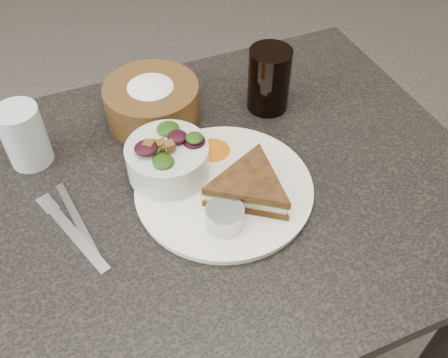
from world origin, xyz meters
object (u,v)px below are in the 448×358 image
at_px(sandwich, 250,186).
at_px(dressing_ramekin, 225,217).
at_px(salad_bowl, 167,155).
at_px(dining_table, 196,303).
at_px(bread_basket, 152,97).
at_px(dinner_plate, 224,189).
at_px(cola_glass, 269,77).
at_px(water_glass, 24,136).

relative_size(sandwich, dressing_ramekin, 2.71).
bearing_deg(salad_bowl, dining_table, -69.51).
bearing_deg(bread_basket, dining_table, -91.73).
xyz_separation_m(dining_table, dinner_plate, (0.06, -0.02, 0.38)).
distance_m(sandwich, cola_glass, 0.25).
bearing_deg(dressing_ramekin, salad_bowl, 107.34).
relative_size(sandwich, water_glass, 1.45).
xyz_separation_m(dining_table, cola_glass, (0.22, 0.15, 0.44)).
relative_size(sandwich, salad_bowl, 1.17).
xyz_separation_m(sandwich, dressing_ramekin, (-0.06, -0.04, -0.00)).
bearing_deg(salad_bowl, dinner_plate, -42.48).
height_order(bread_basket, cola_glass, cola_glass).
xyz_separation_m(bread_basket, cola_glass, (0.21, -0.05, 0.02)).
bearing_deg(dressing_ramekin, bread_basket, 94.09).
height_order(dining_table, salad_bowl, salad_bowl).
height_order(dining_table, water_glass, water_glass).
bearing_deg(dinner_plate, cola_glass, 46.54).
relative_size(salad_bowl, bread_basket, 0.78).
xyz_separation_m(dressing_ramekin, water_glass, (-0.25, 0.27, 0.03)).
xyz_separation_m(sandwich, bread_basket, (-0.08, 0.26, 0.02)).
height_order(sandwich, cola_glass, cola_glass).
height_order(dinner_plate, water_glass, water_glass).
height_order(dining_table, bread_basket, bread_basket).
distance_m(dining_table, salad_bowl, 0.43).
bearing_deg(water_glass, bread_basket, 6.11).
bearing_deg(dining_table, water_glass, 141.83).
bearing_deg(dining_table, dinner_plate, -22.68).
xyz_separation_m(dining_table, dressing_ramekin, (0.03, -0.10, 0.41)).
bearing_deg(cola_glass, dining_table, -145.81).
distance_m(dinner_plate, salad_bowl, 0.11).
xyz_separation_m(dining_table, water_glass, (-0.22, 0.18, 0.43)).
height_order(sandwich, salad_bowl, salad_bowl).
distance_m(salad_bowl, dressing_ramekin, 0.15).
xyz_separation_m(salad_bowl, cola_glass, (0.24, 0.11, 0.02)).
distance_m(dressing_ramekin, water_glass, 0.37).
distance_m(salad_bowl, water_glass, 0.25).
bearing_deg(salad_bowl, bread_basket, 82.10).
xyz_separation_m(dining_table, bread_basket, (0.01, 0.20, 0.42)).
bearing_deg(cola_glass, dinner_plate, -133.46).
distance_m(dressing_ramekin, cola_glass, 0.31).
bearing_deg(dining_table, bread_basket, 88.27).
bearing_deg(dinner_plate, water_glass, 144.54).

